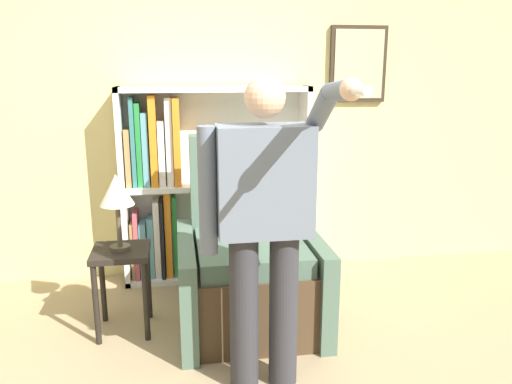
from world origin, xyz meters
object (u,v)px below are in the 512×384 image
Objects in this scene: table_lamp at (117,193)px; side_table at (122,268)px; bookcase at (192,186)px; person_standing at (264,218)px; armchair at (248,267)px.

side_table is at bearing 0.00° from table_lamp.
bookcase is 1.54m from person_standing.
person_standing is at bearing -91.75° from armchair.
person_standing reaches higher than side_table.
person_standing is (-0.02, -0.72, 0.56)m from armchair.
side_table is at bearing -121.08° from bookcase.
armchair is 2.54× the size of table_lamp.
bookcase is 0.94× the size of person_standing.
armchair reaches higher than table_lamp.
bookcase is 3.17× the size of table_lamp.
bookcase is 0.98m from side_table.
armchair is 0.91m from person_standing.
bookcase is 2.75× the size of side_table.
person_standing is 3.38× the size of table_lamp.
person_standing reaches higher than armchair.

